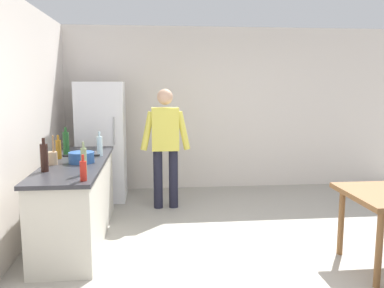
# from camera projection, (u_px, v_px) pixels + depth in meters

# --- Properties ---
(ground_plane) EXTENTS (14.00, 14.00, 0.00)m
(ground_plane) POSITION_uv_depth(u_px,v_px,m) (266.00, 259.00, 4.08)
(ground_plane) COLOR #9E998E
(wall_back) EXTENTS (6.40, 0.12, 2.70)m
(wall_back) POSITION_uv_depth(u_px,v_px,m) (218.00, 109.00, 6.84)
(wall_back) COLOR silver
(wall_back) RESTS_ON ground_plane
(kitchen_counter) EXTENTS (0.64, 2.20, 0.90)m
(kitchen_counter) POSITION_uv_depth(u_px,v_px,m) (78.00, 200.00, 4.60)
(kitchen_counter) COLOR beige
(kitchen_counter) RESTS_ON ground_plane
(refrigerator) EXTENTS (0.70, 0.67, 1.80)m
(refrigerator) POSITION_uv_depth(u_px,v_px,m) (102.00, 141.00, 6.12)
(refrigerator) COLOR white
(refrigerator) RESTS_ON ground_plane
(person) EXTENTS (0.70, 0.22, 1.70)m
(person) POSITION_uv_depth(u_px,v_px,m) (165.00, 140.00, 5.66)
(person) COLOR #1E1E2D
(person) RESTS_ON ground_plane
(cooking_pot) EXTENTS (0.40, 0.28, 0.12)m
(cooking_pot) POSITION_uv_depth(u_px,v_px,m) (81.00, 157.00, 4.46)
(cooking_pot) COLOR #285193
(cooking_pot) RESTS_ON kitchen_counter
(utensil_jar) EXTENTS (0.11, 0.11, 0.32)m
(utensil_jar) POSITION_uv_depth(u_px,v_px,m) (52.00, 158.00, 4.34)
(utensil_jar) COLOR tan
(utensil_jar) RESTS_ON kitchen_counter
(bottle_sauce_red) EXTENTS (0.06, 0.06, 0.24)m
(bottle_sauce_red) POSITION_uv_depth(u_px,v_px,m) (83.00, 170.00, 3.61)
(bottle_sauce_red) COLOR #B22319
(bottle_sauce_red) RESTS_ON kitchen_counter
(bottle_water_clear) EXTENTS (0.07, 0.07, 0.30)m
(bottle_water_clear) POSITION_uv_depth(u_px,v_px,m) (100.00, 146.00, 4.86)
(bottle_water_clear) COLOR silver
(bottle_water_clear) RESTS_ON kitchen_counter
(bottle_wine_green) EXTENTS (0.08, 0.08, 0.34)m
(bottle_wine_green) POSITION_uv_depth(u_px,v_px,m) (66.00, 143.00, 4.97)
(bottle_wine_green) COLOR #1E5123
(bottle_wine_green) RESTS_ON kitchen_counter
(bottle_vinegar_tall) EXTENTS (0.06, 0.06, 0.32)m
(bottle_vinegar_tall) POSITION_uv_depth(u_px,v_px,m) (84.00, 161.00, 3.86)
(bottle_vinegar_tall) COLOR gray
(bottle_vinegar_tall) RESTS_ON kitchen_counter
(bottle_oil_amber) EXTENTS (0.06, 0.06, 0.28)m
(bottle_oil_amber) POSITION_uv_depth(u_px,v_px,m) (58.00, 149.00, 4.68)
(bottle_oil_amber) COLOR #996619
(bottle_oil_amber) RESTS_ON kitchen_counter
(bottle_wine_dark) EXTENTS (0.08, 0.08, 0.34)m
(bottle_wine_dark) POSITION_uv_depth(u_px,v_px,m) (44.00, 157.00, 3.99)
(bottle_wine_dark) COLOR black
(bottle_wine_dark) RESTS_ON kitchen_counter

